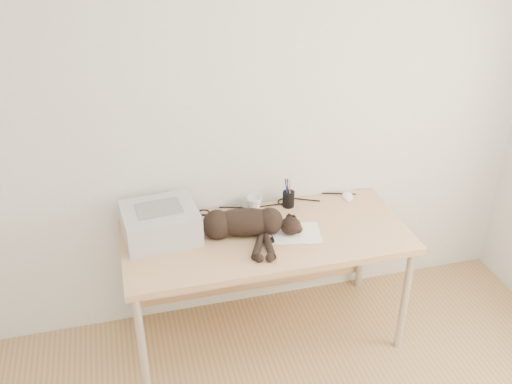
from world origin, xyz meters
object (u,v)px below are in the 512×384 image
object	(u,v)px
mug	(254,203)
mouse	(348,195)
printer	(160,223)
cat	(241,224)
pen_cup	(289,199)
desk	(262,246)

from	to	relation	value
mug	mouse	bearing A→B (deg)	-0.26
printer	mouse	distance (m)	1.18
printer	mug	size ratio (longest dim) A/B	4.82
cat	pen_cup	xyz separation A→B (m)	(0.35, 0.24, -0.02)
mug	desk	bearing A→B (deg)	-91.01
cat	pen_cup	size ratio (longest dim) A/B	3.94
mug	pen_cup	xyz separation A→B (m)	(0.21, -0.01, 0.01)
printer	pen_cup	world-z (taller)	printer
cat	mouse	distance (m)	0.78
desk	cat	world-z (taller)	cat
cat	mug	xyz separation A→B (m)	(0.14, 0.25, -0.03)
printer	cat	world-z (taller)	printer
pen_cup	mouse	size ratio (longest dim) A/B	1.60
desk	cat	distance (m)	0.25
printer	pen_cup	xyz separation A→B (m)	(0.78, 0.14, -0.04)
printer	mouse	bearing A→B (deg)	7.43
printer	mouse	size ratio (longest dim) A/B	3.72
cat	mug	distance (m)	0.29
desk	pen_cup	xyz separation A→B (m)	(0.21, 0.18, 0.18)
printer	mouse	xyz separation A→B (m)	(1.17, 0.15, -0.07)
cat	desk	bearing A→B (deg)	36.30
desk	mug	distance (m)	0.26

